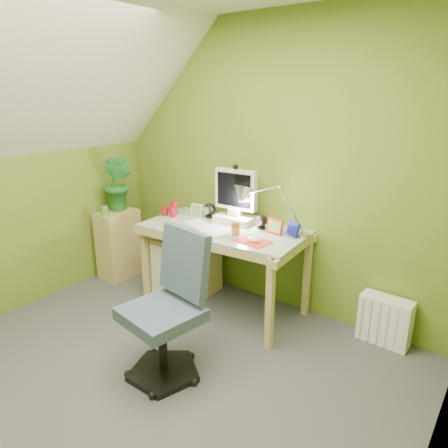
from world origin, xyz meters
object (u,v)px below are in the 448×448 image
Objects in this scene: task_chair at (161,313)px; radiator at (385,320)px; monitor at (236,195)px; desk_lamp at (283,197)px; potted_plant at (118,183)px; side_ledge at (119,244)px; desk at (223,268)px.

task_chair is 1.66m from radiator.
desk_lamp is (0.45, 0.00, 0.05)m from monitor.
potted_plant is 0.60× the size of task_chair.
desk_lamp is 1.19m from radiator.
task_chair is at bearing -81.86° from monitor.
desk_lamp reaches higher than task_chair.
desk_lamp is at bearing 88.74° from task_chair.
radiator is (2.51, 0.39, -0.16)m from side_ledge.
potted_plant is 1.50× the size of radiator.
radiator is at bearing 58.93° from task_chair.
side_ledge is at bearing -178.56° from desk.
desk is at bearing 112.82° from task_chair.
desk_lamp is 1.82m from side_ledge.
desk is at bearing -165.72° from radiator.
desk_lamp is at bearing -3.43° from monitor.
potted_plant is at bearing -169.88° from radiator.
side_ledge is 2.55m from radiator.
desk_lamp is at bearing 8.40° from potted_plant.
potted_plant is 1.79m from task_chair.
desk is 1.33m from radiator.
desk reaches higher than radiator.
side_ledge reaches higher than radiator.
desk_lamp reaches higher than side_ledge.
desk is 1.99× the size of side_ledge.
desk_lamp reaches higher than monitor.
desk_lamp is 1.04× the size of potted_plant.
radiator is at bearing 18.10° from desk_lamp.
potted_plant is (-1.22, -0.25, -0.01)m from monitor.
potted_plant is (-1.22, -0.07, 0.60)m from desk.
monitor is 1.51m from radiator.
desk is 1.36m from potted_plant.
potted_plant reaches higher than radiator.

